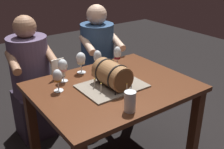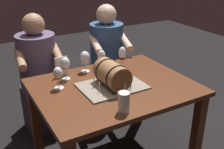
# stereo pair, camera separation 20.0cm
# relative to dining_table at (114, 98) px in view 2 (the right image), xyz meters

# --- Properties ---
(dining_table) EXTENTS (1.17, 0.91, 0.72)m
(dining_table) POSITION_rel_dining_table_xyz_m (0.00, 0.00, 0.00)
(dining_table) COLOR #562D19
(dining_table) RESTS_ON ground
(barrel_cake) EXTENTS (0.47, 0.35, 0.20)m
(barrel_cake) POSITION_rel_dining_table_xyz_m (-0.02, -0.02, 0.20)
(barrel_cake) COLOR gray
(barrel_cake) RESTS_ON dining_table
(wine_glass_amber) EXTENTS (0.07, 0.07, 0.17)m
(wine_glass_amber) POSITION_rel_dining_table_xyz_m (-0.37, 0.15, 0.22)
(wine_glass_amber) COLOR white
(wine_glass_amber) RESTS_ON dining_table
(wine_glass_empty) EXTENTS (0.07, 0.07, 0.19)m
(wine_glass_empty) POSITION_rel_dining_table_xyz_m (0.05, 0.29, 0.24)
(wine_glass_empty) COLOR white
(wine_glass_empty) RESTS_ON dining_table
(wine_glass_red) EXTENTS (0.07, 0.07, 0.19)m
(wine_glass_red) POSITION_rel_dining_table_xyz_m (0.23, 0.26, 0.24)
(wine_glass_red) COLOR white
(wine_glass_red) RESTS_ON dining_table
(wine_glass_rose) EXTENTS (0.07, 0.07, 0.18)m
(wine_glass_rose) POSITION_rel_dining_table_xyz_m (-0.27, 0.28, 0.24)
(wine_glass_rose) COLOR white
(wine_glass_rose) RESTS_ON dining_table
(wine_glass_white) EXTENTS (0.08, 0.08, 0.18)m
(wine_glass_white) POSITION_rel_dining_table_xyz_m (-0.07, 0.35, 0.23)
(wine_glass_white) COLOR white
(wine_glass_white) RESTS_ON dining_table
(beer_pint) EXTENTS (0.07, 0.07, 0.13)m
(beer_pint) POSITION_rel_dining_table_xyz_m (-0.13, -0.36, 0.18)
(beer_pint) COLOR white
(beer_pint) RESTS_ON dining_table
(menu_card) EXTENTS (0.11, 0.02, 0.16)m
(menu_card) POSITION_rel_dining_table_xyz_m (-0.27, 0.35, 0.19)
(menu_card) COLOR silver
(menu_card) RESTS_ON dining_table
(person_seated_left) EXTENTS (0.41, 0.50, 1.17)m
(person_seated_left) POSITION_rel_dining_table_xyz_m (-0.36, 0.77, -0.07)
(person_seated_left) COLOR #372D40
(person_seated_left) RESTS_ON ground
(person_seated_right) EXTENTS (0.44, 0.52, 1.18)m
(person_seated_right) POSITION_rel_dining_table_xyz_m (0.36, 0.77, -0.06)
(person_seated_right) COLOR #1B2D46
(person_seated_right) RESTS_ON ground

